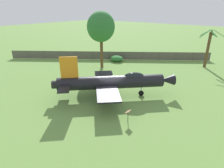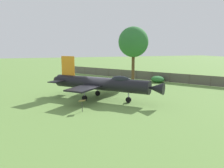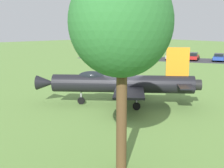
{
  "view_description": "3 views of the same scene",
  "coord_description": "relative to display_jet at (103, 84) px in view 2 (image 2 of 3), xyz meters",
  "views": [
    {
      "loc": [
        -14.61,
        -11.55,
        9.3
      ],
      "look_at": [
        -1.24,
        -1.1,
        2.26
      ],
      "focal_mm": 29.69,
      "sensor_mm": 36.0,
      "label": 1
    },
    {
      "loc": [
        -6.75,
        -23.47,
        5.84
      ],
      "look_at": [
        1.0,
        -1.16,
        1.86
      ],
      "focal_mm": 35.7,
      "sensor_mm": 36.0,
      "label": 2
    },
    {
      "loc": [
        16.21,
        17.02,
        6.39
      ],
      "look_at": [
        0.49,
        -0.74,
        1.71
      ],
      "focal_mm": 47.36,
      "sensor_mm": 36.0,
      "label": 3
    }
  ],
  "objects": [
    {
      "name": "shrub_near_fence",
      "position": [
        12.11,
        8.65,
        -1.29
      ],
      "size": [
        2.13,
        2.41,
        1.05
      ],
      "color": "#2D7033",
      "rests_on": "ground_plane"
    },
    {
      "name": "ground_plane",
      "position": [
        -0.24,
        0.24,
        -1.81
      ],
      "size": [
        200.0,
        200.0,
        0.0
      ],
      "primitive_type": "plane",
      "color": "#668E42"
    },
    {
      "name": "info_plaque",
      "position": [
        -3.14,
        -3.92,
        -0.96
      ],
      "size": [
        0.64,
        0.45,
        1.14
      ],
      "color": "#333333",
      "rests_on": "ground_plane"
    },
    {
      "name": "perimeter_fence",
      "position": [
        12.12,
        10.49,
        -0.97
      ],
      "size": [
        21.97,
        30.88,
        1.59
      ],
      "rotation": [
        0.0,
        0.0,
        8.47
      ],
      "color": "#4C4238",
      "rests_on": "ground_plane"
    },
    {
      "name": "display_jet",
      "position": [
        0.0,
        0.0,
        0.0
      ],
      "size": [
        10.94,
        11.09,
        4.74
      ],
      "rotation": [
        0.0,
        0.0,
        5.49
      ],
      "color": "black",
      "rests_on": "ground_plane"
    },
    {
      "name": "shade_tree",
      "position": [
        7.41,
        8.23,
        4.68
      ],
      "size": [
        4.66,
        3.99,
        8.85
      ],
      "color": "brown",
      "rests_on": "ground_plane"
    }
  ]
}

